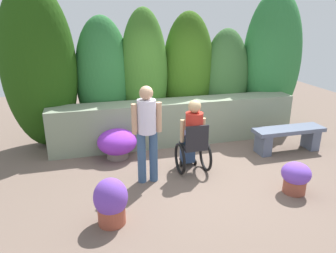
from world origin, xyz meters
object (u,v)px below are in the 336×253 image
Objects in this scene: stone_bench at (288,136)px; flower_pot_red_accent at (117,143)px; person_standing_companion at (147,128)px; flower_pot_terracotta_by_wall at (296,177)px; flower_pot_purple_near at (111,202)px; person_in_wheelchair at (193,139)px.

flower_pot_red_accent is (-3.41, 0.58, -0.03)m from stone_bench.
stone_bench is 1.92× the size of flower_pot_red_accent.
person_standing_companion is 3.25× the size of flower_pot_terracotta_by_wall.
person_standing_companion is 1.33m from flower_pot_red_accent.
flower_pot_terracotta_by_wall is at bearing -12.02° from person_standing_companion.
flower_pot_terracotta_by_wall is (2.87, 0.06, -0.06)m from flower_pot_purple_near.
stone_bench is 2.93× the size of flower_pot_terracotta_by_wall.
person_in_wheelchair is 0.92m from person_standing_companion.
stone_bench is at bearing 59.63° from flower_pot_terracotta_by_wall.
flower_pot_red_accent is at bearing 162.85° from stone_bench.
person_in_wheelchair reaches higher than stone_bench.
flower_pot_purple_near is at bearing -165.20° from stone_bench.
person_in_wheelchair is 1.73× the size of flower_pot_red_accent.
flower_pot_purple_near reaches higher than stone_bench.
flower_pot_purple_near is (-1.55, -1.19, -0.29)m from person_in_wheelchair.
person_standing_companion is at bearing -176.81° from person_in_wheelchair.
person_in_wheelchair is at bearing 139.53° from flower_pot_terracotta_by_wall.
person_standing_companion reaches higher than stone_bench.
person_standing_companion reaches higher than person_in_wheelchair.
person_standing_companion is at bearing -177.94° from stone_bench.
flower_pot_purple_near is 2.87m from flower_pot_terracotta_by_wall.
stone_bench is 1.11× the size of person_in_wheelchair.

